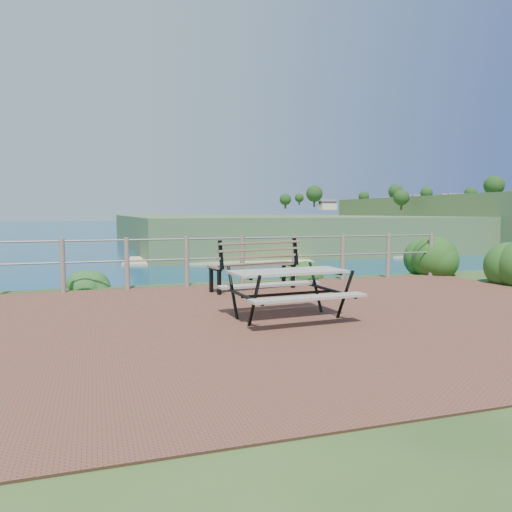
{
  "coord_description": "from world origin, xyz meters",
  "views": [
    {
      "loc": [
        -2.89,
        -6.42,
        1.49
      ],
      "look_at": [
        -0.25,
        1.66,
        0.75
      ],
      "focal_mm": 35.0,
      "sensor_mm": 36.0,
      "label": 1
    }
  ],
  "objects": [
    {
      "name": "ocean",
      "position": [
        0.0,
        200.0,
        0.0
      ],
      "size": [
        1200.0,
        1200.0,
        0.0
      ],
      "primitive_type": "plane",
      "color": "#12646F",
      "rests_on": "ground"
    },
    {
      "name": "shrub_lip_east",
      "position": [
        1.8,
        4.27,
        0.0
      ],
      "size": [
        0.83,
        0.83,
        0.59
      ],
      "primitive_type": "ellipsoid",
      "color": "#1E4816",
      "rests_on": "ground"
    },
    {
      "name": "ground",
      "position": [
        0.0,
        0.0,
        0.0
      ],
      "size": [
        10.0,
        7.0,
        0.12
      ],
      "primitive_type": "cube",
      "color": "brown",
      "rests_on": "ground"
    },
    {
      "name": "shrub_right_edge",
      "position": [
        5.08,
        3.7,
        0.0
      ],
      "size": [
        1.13,
        1.13,
        1.61
      ],
      "primitive_type": "ellipsoid",
      "color": "#1E4816",
      "rests_on": "ground"
    },
    {
      "name": "distant_bay",
      "position": [
        173.07,
        202.61,
        -1.52
      ],
      "size": [
        290.0,
        232.36,
        24.0
      ],
      "color": "#406231",
      "rests_on": "ground"
    },
    {
      "name": "shrub_lip_west",
      "position": [
        -2.88,
        4.05,
        0.0
      ],
      "size": [
        0.81,
        0.81,
        0.57
      ],
      "primitive_type": "ellipsoid",
      "color": "#1F4F1D",
      "rests_on": "ground"
    },
    {
      "name": "park_bench",
      "position": [
        -0.02,
        2.55,
        0.65
      ],
      "size": [
        1.8,
        0.81,
        0.99
      ],
      "rotation": [
        0.0,
        0.0,
        0.22
      ],
      "color": "brown",
      "rests_on": "ground"
    },
    {
      "name": "safety_railing",
      "position": [
        0.0,
        3.35,
        0.57
      ],
      "size": [
        9.4,
        0.1,
        1.0
      ],
      "color": "#6B5B4C",
      "rests_on": "ground"
    },
    {
      "name": "picnic_table",
      "position": [
        -0.35,
        -0.05,
        0.43
      ],
      "size": [
        1.64,
        1.38,
        0.67
      ],
      "rotation": [
        0.0,
        0.0,
        0.07
      ],
      "color": "gray",
      "rests_on": "ground"
    }
  ]
}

